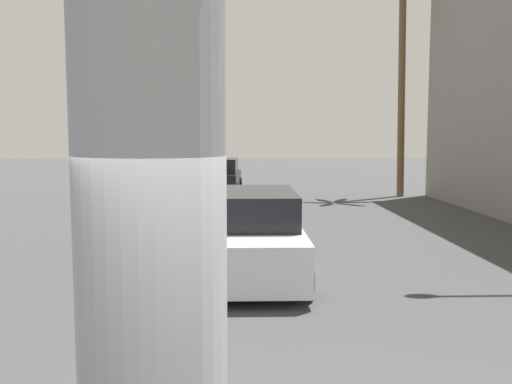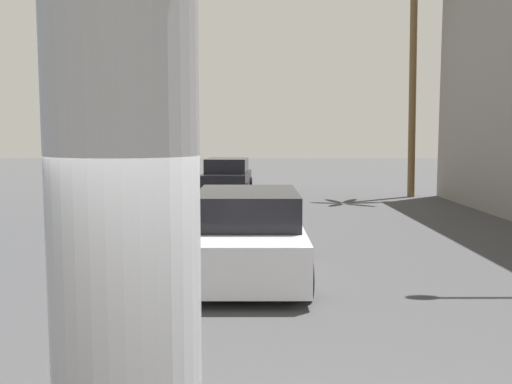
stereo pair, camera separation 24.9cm
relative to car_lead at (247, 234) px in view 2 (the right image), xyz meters
name	(u,v)px [view 2 (the right image)]	position (x,y,z in m)	size (l,w,h in m)	color
ground_plane	(255,247)	(0.15, 2.45, -0.74)	(94.66, 94.66, 0.00)	#424244
car_lead	(247,234)	(0.00, 0.00, 0.00)	(2.14, 4.70, 1.56)	black
car_far	(227,178)	(-1.01, 13.86, 0.00)	(2.17, 4.35, 1.56)	black
palm_tree_far_right	(412,47)	(6.60, 13.17, 5.40)	(2.94, 2.70, 9.56)	brown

